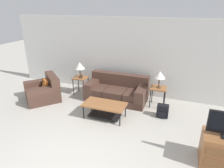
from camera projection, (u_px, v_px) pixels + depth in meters
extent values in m
cube|color=silver|center=(129.00, 57.00, 6.74)|extent=(8.79, 0.06, 2.60)
cube|color=#4C3328|center=(116.00, 97.00, 6.60)|extent=(1.98, 0.96, 0.22)
cube|color=#4C3328|center=(98.00, 89.00, 6.72)|extent=(0.64, 0.86, 0.20)
cube|color=#4C3328|center=(116.00, 91.00, 6.51)|extent=(0.64, 0.86, 0.20)
cube|color=#4C3328|center=(136.00, 94.00, 6.29)|extent=(0.64, 0.86, 0.20)
cube|color=#4C3328|center=(120.00, 79.00, 6.71)|extent=(1.97, 0.28, 0.40)
cube|color=#4C3328|center=(93.00, 88.00, 6.81)|extent=(0.29, 0.95, 0.58)
cube|color=#4C3328|center=(142.00, 96.00, 6.26)|extent=(0.29, 0.95, 0.58)
cube|color=#4C3328|center=(42.00, 94.00, 6.61)|extent=(1.45, 1.44, 0.40)
cube|color=#4C3328|center=(52.00, 81.00, 6.62)|extent=(0.95, 0.89, 0.40)
cube|color=#4C3328|center=(40.00, 88.00, 6.90)|extent=(0.86, 0.92, 0.56)
cube|color=#4C3328|center=(44.00, 96.00, 6.26)|extent=(0.86, 0.92, 0.56)
cube|color=orange|center=(45.00, 85.00, 6.55)|extent=(0.38, 0.37, 0.36)
cube|color=#935B33|center=(105.00, 105.00, 5.46)|extent=(1.17, 0.62, 0.04)
cylinder|color=black|center=(84.00, 112.00, 5.49)|extent=(0.03, 0.03, 0.39)
cylinder|color=black|center=(120.00, 119.00, 5.15)|extent=(0.03, 0.03, 0.39)
cylinder|color=black|center=(91.00, 104.00, 5.93)|extent=(0.03, 0.03, 0.39)
cylinder|color=black|center=(125.00, 110.00, 5.59)|extent=(0.03, 0.03, 0.39)
cube|color=black|center=(105.00, 115.00, 5.58)|extent=(0.88, 0.43, 0.02)
cube|color=#935B33|center=(80.00, 78.00, 6.88)|extent=(0.48, 0.44, 0.03)
cylinder|color=black|center=(73.00, 87.00, 6.90)|extent=(0.03, 0.03, 0.60)
cylinder|color=black|center=(84.00, 89.00, 6.77)|extent=(0.03, 0.03, 0.60)
cylinder|color=black|center=(78.00, 83.00, 7.22)|extent=(0.03, 0.03, 0.60)
cylinder|color=black|center=(88.00, 85.00, 7.09)|extent=(0.03, 0.03, 0.60)
cube|color=#935B33|center=(158.00, 88.00, 6.02)|extent=(0.48, 0.44, 0.03)
cylinder|color=black|center=(150.00, 99.00, 6.04)|extent=(0.03, 0.03, 0.60)
cylinder|color=black|center=(164.00, 101.00, 5.91)|extent=(0.03, 0.03, 0.60)
cylinder|color=black|center=(152.00, 94.00, 6.36)|extent=(0.03, 0.03, 0.60)
cylinder|color=black|center=(165.00, 96.00, 6.23)|extent=(0.03, 0.03, 0.60)
cylinder|color=#472D1E|center=(80.00, 77.00, 6.87)|extent=(0.14, 0.14, 0.02)
cylinder|color=#472D1E|center=(80.00, 73.00, 6.81)|extent=(0.04, 0.04, 0.29)
cone|color=white|center=(80.00, 66.00, 6.72)|extent=(0.34, 0.34, 0.22)
cylinder|color=#472D1E|center=(159.00, 87.00, 6.01)|extent=(0.14, 0.14, 0.02)
cylinder|color=#472D1E|center=(159.00, 83.00, 5.95)|extent=(0.04, 0.04, 0.29)
cone|color=white|center=(160.00, 75.00, 5.86)|extent=(0.34, 0.34, 0.22)
cube|color=black|center=(163.00, 111.00, 5.59)|extent=(0.32, 0.19, 0.37)
cube|color=black|center=(162.00, 115.00, 5.52)|extent=(0.24, 0.05, 0.15)
cylinder|color=black|center=(160.00, 108.00, 5.71)|extent=(0.02, 0.02, 0.28)
cylinder|color=black|center=(166.00, 109.00, 5.65)|extent=(0.02, 0.02, 0.28)
cube|color=#4C3828|center=(81.00, 76.00, 6.77)|extent=(0.10, 0.04, 0.13)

